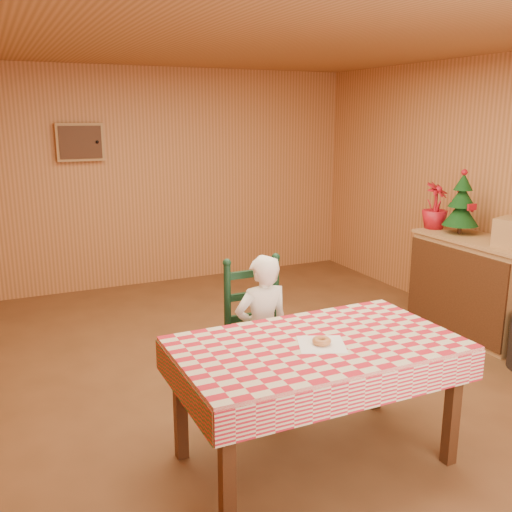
{
  "coord_description": "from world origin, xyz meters",
  "views": [
    {
      "loc": [
        -1.88,
        -3.8,
        2.04
      ],
      "look_at": [
        0.0,
        0.2,
        0.95
      ],
      "focal_mm": 40.0,
      "sensor_mm": 36.0,
      "label": 1
    }
  ],
  "objects": [
    {
      "name": "christmas_tree",
      "position": [
        2.21,
        0.26,
        1.21
      ],
      "size": [
        0.34,
        0.34,
        0.62
      ],
      "color": "#4A2713",
      "rests_on": "shelf_unit"
    },
    {
      "name": "ladder_chair",
      "position": [
        -0.25,
        -0.37,
        0.5
      ],
      "size": [
        0.44,
        0.4,
        1.08
      ],
      "color": "black",
      "rests_on": "ground"
    },
    {
      "name": "seated_child",
      "position": [
        -0.25,
        -0.43,
        0.56
      ],
      "size": [
        0.41,
        0.27,
        1.12
      ],
      "primitive_type": "imported",
      "rotation": [
        0.0,
        0.0,
        3.14
      ],
      "color": "white",
      "rests_on": "ground"
    },
    {
      "name": "ground",
      "position": [
        0.0,
        0.0,
        0.0
      ],
      "size": [
        6.0,
        6.0,
        0.0
      ],
      "primitive_type": "plane",
      "color": "brown",
      "rests_on": "ground"
    },
    {
      "name": "donut",
      "position": [
        -0.25,
        -1.21,
        0.79
      ],
      "size": [
        0.14,
        0.14,
        0.04
      ],
      "primitive_type": "torus",
      "rotation": [
        0.0,
        0.0,
        -0.29
      ],
      "color": "#BD7944",
      "rests_on": "napkin"
    },
    {
      "name": "cabin_walls",
      "position": [
        -0.0,
        0.53,
        1.83
      ],
      "size": [
        5.1,
        6.05,
        2.65
      ],
      "color": "#C37C46",
      "rests_on": "ground"
    },
    {
      "name": "shelf_unit",
      "position": [
        2.2,
        0.01,
        0.47
      ],
      "size": [
        0.54,
        1.24,
        0.93
      ],
      "color": "tan",
      "rests_on": "ground"
    },
    {
      "name": "flower_arrangement",
      "position": [
        2.16,
        0.56,
        1.16
      ],
      "size": [
        0.33,
        0.33,
        0.46
      ],
      "primitive_type": "imported",
      "rotation": [
        0.0,
        0.0,
        0.34
      ],
      "color": "#AB0F1C",
      "rests_on": "shelf_unit"
    },
    {
      "name": "napkin",
      "position": [
        -0.25,
        -1.21,
        0.77
      ],
      "size": [
        0.34,
        0.34,
        0.0
      ],
      "primitive_type": "cube",
      "rotation": [
        0.0,
        0.0,
        -0.4
      ],
      "color": "white",
      "rests_on": "dining_table"
    },
    {
      "name": "dining_table",
      "position": [
        -0.25,
        -1.16,
        0.69
      ],
      "size": [
        1.66,
        0.96,
        0.77
      ],
      "color": "#4A2713",
      "rests_on": "ground"
    }
  ]
}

